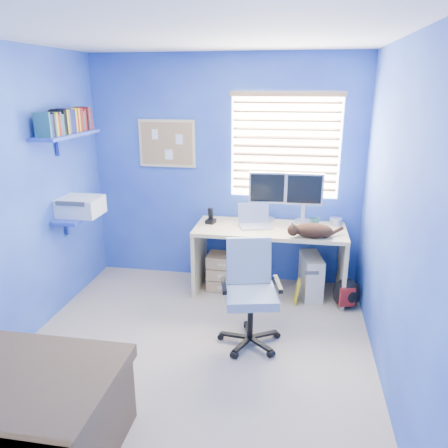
% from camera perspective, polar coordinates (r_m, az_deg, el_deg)
% --- Properties ---
extents(floor, '(3.00, 3.20, 0.00)m').
position_cam_1_polar(floor, '(3.88, -3.97, -16.37)').
color(floor, '#A69A88').
rests_on(floor, ground).
extents(ceiling, '(3.00, 3.20, 0.00)m').
position_cam_1_polar(ceiling, '(3.23, -4.99, 23.54)').
color(ceiling, white).
rests_on(ceiling, wall_back).
extents(wall_back, '(3.00, 0.01, 2.50)m').
position_cam_1_polar(wall_back, '(4.87, 0.15, 6.83)').
color(wall_back, '#273AB0').
rests_on(wall_back, ground).
extents(wall_front, '(3.00, 0.01, 2.50)m').
position_cam_1_polar(wall_front, '(1.94, -16.10, -11.34)').
color(wall_front, '#273AB0').
rests_on(wall_front, ground).
extents(wall_left, '(0.01, 3.20, 2.50)m').
position_cam_1_polar(wall_left, '(3.97, -25.93, 2.53)').
color(wall_left, '#273AB0').
rests_on(wall_left, ground).
extents(wall_right, '(0.01, 3.20, 2.50)m').
position_cam_1_polar(wall_right, '(3.32, 21.57, 0.37)').
color(wall_right, '#273AB0').
rests_on(wall_right, ground).
extents(desk, '(1.57, 0.65, 0.74)m').
position_cam_1_polar(desk, '(4.73, 5.89, -4.74)').
color(desk, beige).
rests_on(desk, floor).
extents(laptop, '(0.39, 0.35, 0.22)m').
position_cam_1_polar(laptop, '(4.59, 4.15, 0.95)').
color(laptop, silver).
rests_on(laptop, desk).
extents(monitor_left, '(0.41, 0.15, 0.54)m').
position_cam_1_polar(monitor_left, '(4.79, 5.67, 3.61)').
color(monitor_left, silver).
rests_on(monitor_left, desk).
extents(monitor_right, '(0.40, 0.14, 0.54)m').
position_cam_1_polar(monitor_right, '(4.78, 10.39, 3.37)').
color(monitor_right, silver).
rests_on(monitor_right, desk).
extents(phone, '(0.11, 0.13, 0.17)m').
position_cam_1_polar(phone, '(4.71, -1.75, 1.11)').
color(phone, black).
rests_on(phone, desk).
extents(mug, '(0.10, 0.09, 0.10)m').
position_cam_1_polar(mug, '(4.67, 11.73, 0.16)').
color(mug, '#22585C').
rests_on(mug, desk).
extents(cd_spindle, '(0.13, 0.13, 0.07)m').
position_cam_1_polar(cd_spindle, '(4.83, 14.40, 0.36)').
color(cd_spindle, silver).
rests_on(cd_spindle, desk).
extents(cat, '(0.43, 0.31, 0.14)m').
position_cam_1_polar(cat, '(4.36, 11.55, -0.81)').
color(cat, black).
rests_on(cat, desk).
extents(tower_pc, '(0.27, 0.47, 0.45)m').
position_cam_1_polar(tower_pc, '(4.78, 11.27, -6.63)').
color(tower_pc, beige).
rests_on(tower_pc, floor).
extents(drawer_boxes, '(0.35, 0.28, 0.41)m').
position_cam_1_polar(drawer_boxes, '(4.85, -0.01, -6.19)').
color(drawer_boxes, tan).
rests_on(drawer_boxes, floor).
extents(yellow_book, '(0.03, 0.17, 0.24)m').
position_cam_1_polar(yellow_book, '(4.64, 9.50, -8.74)').
color(yellow_book, yellow).
rests_on(yellow_book, floor).
extents(backpack, '(0.33, 0.28, 0.32)m').
position_cam_1_polar(backpack, '(4.63, 15.70, -8.70)').
color(backpack, black).
rests_on(backpack, floor).
extents(bed_corner, '(1.15, 0.82, 0.55)m').
position_cam_1_polar(bed_corner, '(3.12, -25.24, -21.59)').
color(bed_corner, brown).
rests_on(bed_corner, floor).
extents(office_chair, '(0.63, 0.63, 0.91)m').
position_cam_1_polar(office_chair, '(3.86, 3.41, -10.65)').
color(office_chair, black).
rests_on(office_chair, floor).
extents(window_blinds, '(1.15, 0.05, 1.10)m').
position_cam_1_polar(window_blinds, '(4.72, 8.00, 10.01)').
color(window_blinds, white).
rests_on(window_blinds, ground).
extents(corkboard, '(0.64, 0.02, 0.52)m').
position_cam_1_polar(corkboard, '(4.95, -7.46, 10.38)').
color(corkboard, beige).
rests_on(corkboard, ground).
extents(wall_shelves, '(0.42, 0.90, 1.05)m').
position_cam_1_polar(wall_shelves, '(4.48, -19.25, 7.28)').
color(wall_shelves, '#2C45B9').
rests_on(wall_shelves, ground).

